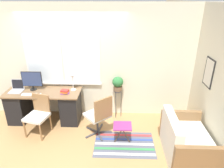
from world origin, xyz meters
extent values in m
plane|color=tan|center=(0.00, 0.00, 0.00)|extent=(14.00, 14.00, 0.00)
cube|color=beige|center=(0.00, 0.75, 1.35)|extent=(9.00, 0.06, 2.70)
cube|color=white|center=(-0.71, 0.72, 1.41)|extent=(0.87, 0.02, 1.19)
cube|color=white|center=(-0.71, 0.71, 1.41)|extent=(0.80, 0.01, 1.12)
cube|color=white|center=(0.18, 0.72, 1.41)|extent=(0.87, 0.02, 1.19)
cube|color=white|center=(0.18, 0.71, 1.41)|extent=(0.80, 0.01, 1.12)
cube|color=white|center=(-0.26, 0.72, 0.83)|extent=(1.81, 0.11, 0.04)
cube|color=beige|center=(2.86, 0.00, 1.35)|extent=(0.06, 9.00, 2.70)
cube|color=black|center=(2.82, -0.06, 1.43)|extent=(0.02, 0.37, 0.57)
cube|color=silver|center=(2.81, -0.06, 1.43)|extent=(0.01, 0.32, 0.52)
cube|color=brown|center=(-0.70, 0.34, 0.75)|extent=(1.74, 0.67, 0.03)
cube|color=black|center=(-1.33, 0.34, 0.37)|extent=(0.40, 0.59, 0.74)
cube|color=black|center=(-0.07, 0.34, 0.37)|extent=(0.40, 0.59, 0.74)
cube|color=#B7B7BC|center=(-1.31, 0.30, 0.78)|extent=(0.29, 0.24, 0.02)
cube|color=#B7B7BC|center=(-1.31, 0.44, 0.90)|extent=(0.29, 0.04, 0.24)
cube|color=black|center=(-1.31, 0.43, 0.91)|extent=(0.26, 0.03, 0.21)
cylinder|color=black|center=(-0.95, 0.43, 0.78)|extent=(0.16, 0.16, 0.02)
cylinder|color=black|center=(-0.95, 0.43, 0.83)|extent=(0.05, 0.05, 0.09)
cube|color=black|center=(-0.95, 0.44, 1.04)|extent=(0.47, 0.02, 0.36)
cube|color=navy|center=(-0.95, 0.42, 1.04)|extent=(0.45, 0.01, 0.34)
cube|color=silver|center=(-0.94, 0.16, 0.78)|extent=(0.33, 0.11, 0.02)
ellipsoid|color=silver|center=(-0.69, 0.18, 0.78)|extent=(0.04, 0.06, 0.03)
cylinder|color=white|center=(0.00, 0.45, 0.77)|extent=(0.13, 0.13, 0.01)
cylinder|color=white|center=(0.00, 0.45, 0.95)|extent=(0.02, 0.02, 0.34)
ellipsoid|color=white|center=(0.00, 0.45, 1.14)|extent=(0.12, 0.12, 0.08)
cube|color=purple|center=(-0.15, 0.27, 0.78)|extent=(0.20, 0.14, 0.03)
cube|color=orange|center=(-0.16, 0.26, 0.80)|extent=(0.18, 0.15, 0.02)
cube|color=red|center=(-0.16, 0.26, 0.83)|extent=(0.18, 0.15, 0.04)
cylinder|color=olive|center=(-0.91, -0.35, 0.21)|extent=(0.04, 0.04, 0.42)
cylinder|color=olive|center=(-0.54, -0.45, 0.21)|extent=(0.04, 0.04, 0.42)
cylinder|color=olive|center=(-0.82, 0.02, 0.21)|extent=(0.04, 0.04, 0.42)
cylinder|color=olive|center=(-0.44, -0.07, 0.21)|extent=(0.04, 0.04, 0.42)
cube|color=silver|center=(-0.68, -0.21, 0.42)|extent=(0.53, 0.51, 0.06)
cube|color=olive|center=(-0.62, 0.00, 0.66)|extent=(0.39, 0.13, 0.42)
cube|color=#47474C|center=(0.50, -0.24, 0.01)|extent=(0.26, 0.23, 0.03)
cube|color=#47474C|center=(0.68, -0.28, 0.01)|extent=(0.15, 0.30, 0.03)
cube|color=#47474C|center=(0.77, -0.12, 0.01)|extent=(0.32, 0.06, 0.03)
cube|color=#47474C|center=(0.65, 0.02, 0.01)|extent=(0.11, 0.31, 0.03)
cube|color=#47474C|center=(0.48, -0.05, 0.01)|extent=(0.29, 0.19, 0.03)
cylinder|color=#333338|center=(0.62, -0.14, 0.23)|extent=(0.04, 0.04, 0.40)
cube|color=silver|center=(0.62, -0.14, 0.46)|extent=(0.64, 0.64, 0.06)
cube|color=olive|center=(0.77, -0.32, 0.72)|extent=(0.35, 0.31, 0.46)
cube|color=white|center=(2.37, -0.74, 0.22)|extent=(0.80, 0.99, 0.43)
cube|color=white|center=(2.04, -0.74, 0.62)|extent=(0.16, 0.99, 0.37)
cube|color=olive|center=(2.37, -1.28, 0.32)|extent=(0.80, 0.09, 0.64)
cube|color=olive|center=(2.37, -0.20, 0.32)|extent=(0.80, 0.09, 0.64)
cylinder|color=#333338|center=(1.05, 0.56, 0.71)|extent=(0.21, 0.21, 0.02)
cylinder|color=#333338|center=(1.13, 0.56, 0.35)|extent=(0.01, 0.01, 0.70)
cylinder|color=#333338|center=(1.00, 0.64, 0.35)|extent=(0.01, 0.01, 0.70)
cylinder|color=#333338|center=(1.00, 0.49, 0.35)|extent=(0.01, 0.01, 0.70)
cylinder|color=brown|center=(1.05, 0.56, 0.78)|extent=(0.20, 0.20, 0.11)
ellipsoid|color=#2D7038|center=(1.05, 0.56, 0.95)|extent=(0.26, 0.26, 0.24)
cube|color=#565B6B|center=(1.20, -0.50, 0.00)|extent=(1.22, 0.80, 0.01)
cube|color=white|center=(1.20, -0.79, 0.01)|extent=(1.20, 0.06, 0.00)
cube|color=#388E4C|center=(1.20, -0.65, 0.01)|extent=(1.20, 0.06, 0.00)
cube|color=white|center=(1.20, -0.50, 0.01)|extent=(1.20, 0.06, 0.00)
cube|color=#334C99|center=(1.20, -0.36, 0.01)|extent=(1.20, 0.06, 0.00)
cube|color=#C63838|center=(1.20, -0.21, 0.01)|extent=(1.20, 0.06, 0.00)
cube|color=#93337A|center=(1.16, -0.43, 0.40)|extent=(0.37, 0.31, 0.02)
cylinder|color=#4C3D2D|center=(1.09, -0.43, 0.20)|extent=(0.21, 0.02, 0.40)
cylinder|color=#4C3D2D|center=(1.22, -0.43, 0.20)|extent=(0.21, 0.02, 0.40)
camera|label=1|loc=(1.07, -3.78, 2.77)|focal=32.00mm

